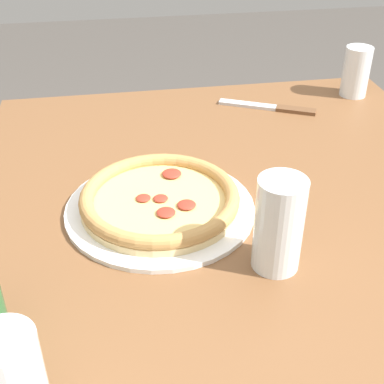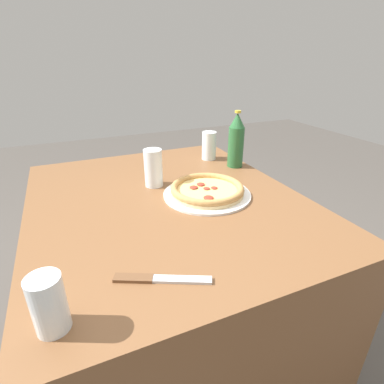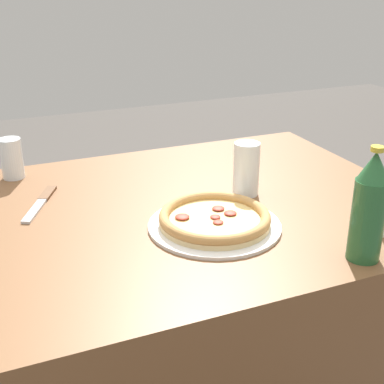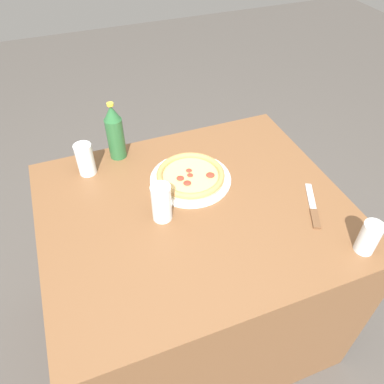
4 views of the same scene
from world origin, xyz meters
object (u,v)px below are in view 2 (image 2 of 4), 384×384
pizza_salami (207,190)px  beer_bottle (236,141)px  glass_lemonade (153,170)px  glass_mango_juice (209,146)px  knife (158,279)px  glass_red_wine (49,306)px

pizza_salami → beer_bottle: 0.35m
glass_lemonade → glass_mango_juice: glass_lemonade is taller
glass_lemonade → glass_mango_juice: (0.20, -0.33, -0.00)m
beer_bottle → glass_mango_juice: bearing=24.7°
pizza_salami → knife: (-0.35, 0.29, -0.01)m
pizza_salami → glass_red_wine: (-0.40, 0.51, 0.03)m
glass_red_wine → knife: (0.05, -0.21, -0.05)m
glass_mango_juice → knife: bearing=146.0°
glass_lemonade → glass_mango_juice: size_ratio=1.09×
glass_red_wine → beer_bottle: beer_bottle is taller
glass_mango_juice → knife: glass_mango_juice is taller
glass_lemonade → glass_red_wine: (-0.55, 0.36, -0.01)m
pizza_salami → glass_mango_juice: size_ratio=2.39×
pizza_salami → glass_mango_juice: bearing=-27.3°
glass_mango_juice → glass_red_wine: size_ratio=1.12×
glass_mango_juice → beer_bottle: (-0.13, -0.06, 0.05)m
glass_red_wine → beer_bottle: bearing=-50.5°
glass_lemonade → glass_red_wine: size_ratio=1.23×
glass_lemonade → glass_mango_juice: 0.39m
glass_lemonade → knife: (-0.51, 0.15, -0.06)m
glass_mango_juice → glass_red_wine: bearing=137.5°
glass_lemonade → beer_bottle: size_ratio=0.58×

